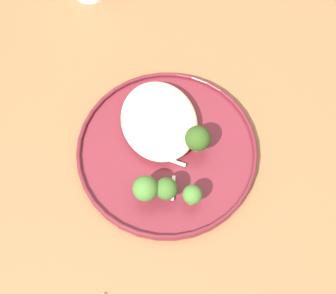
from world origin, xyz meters
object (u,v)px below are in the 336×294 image
Objects in this scene: seared_scallop_rear_pale at (153,120)px; seared_scallop_large_seared at (181,108)px; seared_scallop_tilted_round at (160,150)px; seared_scallop_center_golden at (139,102)px; seared_scallop_left_edge at (142,131)px; broccoli_floret_split_head at (146,189)px; broccoli_floret_small_sprig at (198,139)px; broccoli_floret_near_rim at (166,189)px; broccoli_floret_tall_stalk at (192,195)px; dinner_plate at (168,150)px; seared_scallop_half_hidden at (172,132)px.

seared_scallop_large_seared is at bearing 100.76° from seared_scallop_rear_pale.
seared_scallop_tilted_round is 1.16× the size of seared_scallop_large_seared.
seared_scallop_large_seared is 0.87× the size of seared_scallop_center_golden.
seared_scallop_rear_pale and seared_scallop_left_edge have the same top height.
broccoli_floret_small_sprig is at bearing 120.14° from broccoli_floret_split_head.
broccoli_floret_near_rim is at bearing -25.03° from seared_scallop_large_seared.
seared_scallop_rear_pale is at bearing 176.05° from seared_scallop_tilted_round.
broccoli_floret_tall_stalk is at bearing 10.56° from seared_scallop_center_golden.
seared_scallop_large_seared is 0.50× the size of broccoli_floret_near_rim.
dinner_plate is at bearing 39.50° from seared_scallop_left_edge.
broccoli_floret_tall_stalk is at bearing 15.28° from seared_scallop_tilted_round.
seared_scallop_left_edge is (-0.04, -0.03, 0.01)m from dinner_plate.
dinner_plate is 9.42× the size of seared_scallop_left_edge.
seared_scallop_left_edge is 0.97× the size of seared_scallop_half_hidden.
broccoli_floret_small_sprig is at bearing 81.67° from seared_scallop_tilted_round.
seared_scallop_left_edge reaches higher than seared_scallop_center_golden.
broccoli_floret_tall_stalk reaches higher than seared_scallop_half_hidden.
seared_scallop_center_golden is (-0.09, -0.02, 0.01)m from dinner_plate.
seared_scallop_rear_pale reaches higher than seared_scallop_large_seared.
seared_scallop_center_golden is (-0.04, -0.01, -0.00)m from seared_scallop_rear_pale.
broccoli_floret_near_rim is (0.07, -0.02, 0.04)m from dinner_plate.
seared_scallop_tilted_round is at bearing -3.95° from seared_scallop_rear_pale.
broccoli_floret_small_sprig is (0.01, 0.06, 0.02)m from seared_scallop_tilted_round.
broccoli_floret_tall_stalk is (0.15, 0.02, 0.02)m from seared_scallop_rear_pale.
seared_scallop_large_seared is at bearing 144.28° from broccoli_floret_split_head.
broccoli_floret_near_rim is at bearing 76.56° from broccoli_floret_split_head.
seared_scallop_rear_pale is at bearing -171.75° from broccoli_floret_tall_stalk.
broccoli_floret_tall_stalk reaches higher than dinner_plate.
broccoli_floret_small_sprig is 1.22× the size of broccoli_floret_tall_stalk.
seared_scallop_center_golden is at bearing 171.84° from seared_scallop_left_edge.
broccoli_floret_split_head is 1.27× the size of broccoli_floret_tall_stalk.
seared_scallop_half_hidden reaches higher than seared_scallop_center_golden.
broccoli_floret_near_rim is (0.17, -0.00, 0.02)m from seared_scallop_center_golden.
seared_scallop_rear_pale is 0.39× the size of broccoli_floret_split_head.
seared_scallop_large_seared is at bearing 64.75° from seared_scallop_center_golden.
broccoli_floret_near_rim is (0.06, -0.07, -0.00)m from broccoli_floret_small_sprig.
dinner_plate is 12.43× the size of seared_scallop_rear_pale.
seared_scallop_tilted_round reaches higher than dinner_plate.
broccoli_floret_tall_stalk is 0.04m from broccoli_floret_near_rim.
seared_scallop_rear_pale is 0.73× the size of seared_scallop_half_hidden.
broccoli_floret_split_head is (0.07, -0.05, 0.04)m from dinner_plate.
broccoli_floret_split_head is at bearing -103.44° from broccoli_floret_near_rim.
broccoli_floret_split_head reaches higher than seared_scallop_center_golden.
seared_scallop_half_hidden is (0.02, 0.05, -0.00)m from seared_scallop_left_edge.
seared_scallop_rear_pale is 0.50× the size of broccoli_floret_tall_stalk.
broccoli_floret_split_head is (0.09, -0.07, 0.03)m from seared_scallop_half_hidden.
seared_scallop_tilted_round reaches higher than seared_scallop_center_golden.
broccoli_floret_near_rim is (0.13, -0.01, 0.02)m from seared_scallop_rear_pale.
seared_scallop_tilted_round is 0.06m from broccoli_floret_small_sprig.
seared_scallop_center_golden is at bearing -169.44° from broccoli_floret_tall_stalk.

